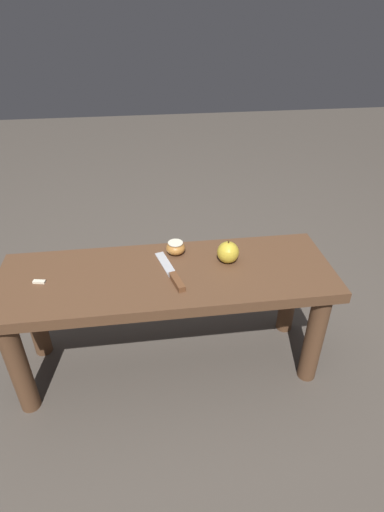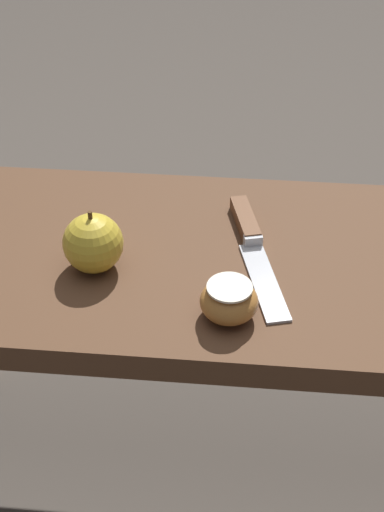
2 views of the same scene
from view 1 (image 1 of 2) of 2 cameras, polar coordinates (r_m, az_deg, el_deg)
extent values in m
plane|color=#4C443D|center=(1.69, -3.05, -14.88)|extent=(8.00, 8.00, 0.00)
cube|color=brown|center=(1.40, -3.57, -3.06)|extent=(1.17, 0.39, 0.04)
cylinder|color=brown|center=(1.75, 13.76, -4.93)|extent=(0.07, 0.07, 0.41)
cylinder|color=brown|center=(1.71, -21.63, -7.64)|extent=(0.07, 0.07, 0.41)
cylinder|color=brown|center=(1.56, 17.08, -11.02)|extent=(0.07, 0.07, 0.41)
cylinder|color=brown|center=(1.52, -23.55, -14.32)|extent=(0.07, 0.07, 0.41)
cube|color=#B7BABF|center=(1.43, -3.90, -1.13)|extent=(0.07, 0.16, 0.00)
cube|color=#B7BABF|center=(1.37, -2.84, -2.60)|extent=(0.03, 0.02, 0.02)
cube|color=brown|center=(1.33, -2.14, -3.69)|extent=(0.05, 0.10, 0.02)
sphere|color=gold|center=(1.43, 5.16, 0.54)|extent=(0.08, 0.08, 0.08)
cylinder|color=#4C3319|center=(1.41, 5.25, 1.99)|extent=(0.01, 0.01, 0.01)
ellipsoid|color=#B27233|center=(1.48, -2.36, 1.16)|extent=(0.07, 0.07, 0.05)
cylinder|color=silver|center=(1.47, -2.38, 1.89)|extent=(0.06, 0.06, 0.00)
cube|color=silver|center=(1.44, -20.97, -3.34)|extent=(0.04, 0.02, 0.01)
camera|label=2|loc=(1.90, -5.39, 26.89)|focal=50.00mm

